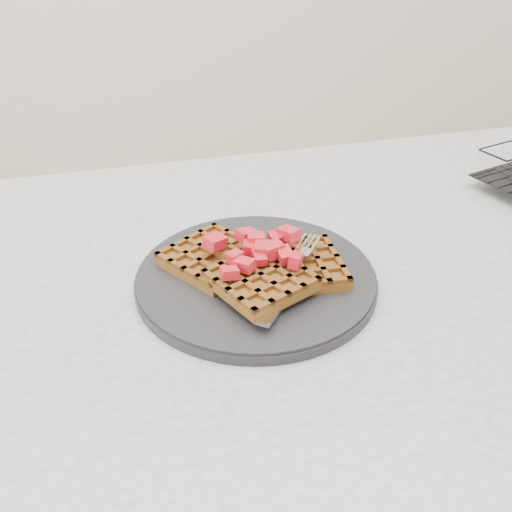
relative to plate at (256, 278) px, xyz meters
The scene contains 5 objects.
table 0.19m from the plate, ahead, with size 1.20×0.80×0.75m.
plate is the anchor object (origin of this frame).
waffles 0.02m from the plate, 87.49° to the right, with size 0.22×0.21×0.03m.
strawberry_pile 0.05m from the plate, 90.00° to the right, with size 0.15×0.15×0.02m, color #A91322, non-canonical shape.
fork 0.05m from the plate, 45.47° to the right, with size 0.02×0.18×0.02m, color silver, non-canonical shape.
Camera 1 is at (-0.29, -0.56, 1.15)m, focal length 40.00 mm.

